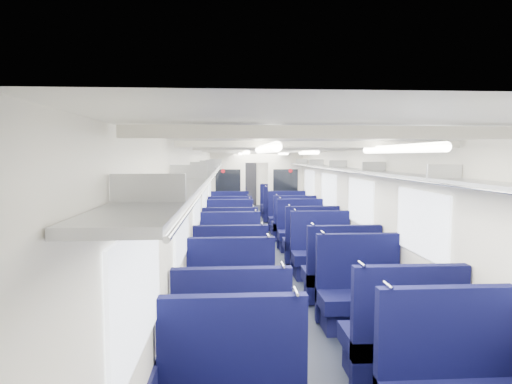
{
  "coord_description": "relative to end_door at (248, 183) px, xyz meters",
  "views": [
    {
      "loc": [
        -0.85,
        -9.97,
        2.2
      ],
      "look_at": [
        -0.11,
        1.55,
        1.22
      ],
      "focal_mm": 29.84,
      "sensor_mm": 36.0,
      "label": 1
    }
  ],
  "objects": [
    {
      "name": "luggage_rack_left",
      "position": [
        -1.21,
        -8.94,
        0.97
      ],
      "size": [
        0.36,
        17.4,
        0.18
      ],
      "color": "#B2B5BA",
      "rests_on": "wall_left"
    },
    {
      "name": "seat_12",
      "position": [
        -0.83,
        -10.44,
        -0.62
      ],
      "size": [
        1.1,
        0.61,
        1.22
      ],
      "color": "#0C0E3B",
      "rests_on": "floor"
    },
    {
      "name": "seat_6",
      "position": [
        -0.83,
        -13.83,
        -0.62
      ],
      "size": [
        1.1,
        0.61,
        1.22
      ],
      "color": "#0C0E3B",
      "rests_on": "floor"
    },
    {
      "name": "seat_13",
      "position": [
        0.83,
        -10.32,
        -0.62
      ],
      "size": [
        1.1,
        0.61,
        1.22
      ],
      "color": "#0C0E3B",
      "rests_on": "floor"
    },
    {
      "name": "end_door",
      "position": [
        0.0,
        0.0,
        0.0
      ],
      "size": [
        0.75,
        0.06,
        2.0
      ],
      "primitive_type": "cube",
      "color": "black",
      "rests_on": "floor"
    },
    {
      "name": "seat_5",
      "position": [
        0.83,
        -14.99,
        -0.62
      ],
      "size": [
        1.1,
        0.61,
        1.22
      ],
      "color": "#0C0E3B",
      "rests_on": "floor"
    },
    {
      "name": "seat_8",
      "position": [
        -0.83,
        -12.6,
        -0.62
      ],
      "size": [
        1.1,
        0.61,
        1.22
      ],
      "color": "#0C0E3B",
      "rests_on": "floor"
    },
    {
      "name": "seat_10",
      "position": [
        -0.83,
        -11.39,
        -0.62
      ],
      "size": [
        1.1,
        0.61,
        1.22
      ],
      "color": "#0C0E3B",
      "rests_on": "floor"
    },
    {
      "name": "seat_11",
      "position": [
        0.83,
        -11.37,
        -0.62
      ],
      "size": [
        1.1,
        0.61,
        1.22
      ],
      "color": "#0C0E3B",
      "rests_on": "floor"
    },
    {
      "name": "seat_7",
      "position": [
        0.83,
        -13.67,
        -0.62
      ],
      "size": [
        1.1,
        0.61,
        1.22
      ],
      "color": "#0C0E3B",
      "rests_on": "floor"
    },
    {
      "name": "seat_9",
      "position": [
        0.83,
        -12.71,
        -0.62
      ],
      "size": [
        1.1,
        0.61,
        1.22
      ],
      "color": "#0C0E3B",
      "rests_on": "floor"
    },
    {
      "name": "wall_far",
      "position": [
        0.0,
        0.06,
        0.18
      ],
      "size": [
        2.8,
        0.02,
        2.35
      ],
      "primitive_type": "cube",
      "color": "silver",
      "rests_on": "floor"
    },
    {
      "name": "seat_20",
      "position": [
        -0.83,
        -4.79,
        -0.62
      ],
      "size": [
        1.1,
        0.61,
        1.22
      ],
      "color": "#0C0E3B",
      "rests_on": "floor"
    },
    {
      "name": "wall_right",
      "position": [
        1.4,
        -8.94,
        0.18
      ],
      "size": [
        0.02,
        18.0,
        2.35
      ],
      "primitive_type": "cube",
      "color": "silver",
      "rests_on": "floor"
    },
    {
      "name": "seat_17",
      "position": [
        0.83,
        -8.02,
        -0.62
      ],
      "size": [
        1.1,
        0.61,
        1.22
      ],
      "color": "#0C0E3B",
      "rests_on": "floor"
    },
    {
      "name": "seat_23",
      "position": [
        0.83,
        -3.74,
        -0.62
      ],
      "size": [
        1.1,
        0.61,
        1.22
      ],
      "color": "#0C0E3B",
      "rests_on": "floor"
    },
    {
      "name": "seat_21",
      "position": [
        0.83,
        -4.84,
        -0.62
      ],
      "size": [
        1.1,
        0.61,
        1.22
      ],
      "color": "#0C0E3B",
      "rests_on": "floor"
    },
    {
      "name": "ceiling_fittings",
      "position": [
        0.0,
        -9.2,
        1.29
      ],
      "size": [
        2.7,
        16.06,
        0.11
      ],
      "color": "silver",
      "rests_on": "ceiling"
    },
    {
      "name": "bulkhead",
      "position": [
        -0.0,
        -6.01,
        0.23
      ],
      "size": [
        2.8,
        0.1,
        2.35
      ],
      "color": "silver",
      "rests_on": "floor"
    },
    {
      "name": "seat_14",
      "position": [
        -0.83,
        -9.16,
        -0.62
      ],
      "size": [
        1.1,
        0.61,
        1.22
      ],
      "color": "#0C0E3B",
      "rests_on": "floor"
    },
    {
      "name": "luggage_rack_right",
      "position": [
        1.21,
        -8.94,
        0.97
      ],
      "size": [
        0.36,
        17.4,
        0.18
      ],
      "color": "#B2B5BA",
      "rests_on": "wall_right"
    },
    {
      "name": "wall_left",
      "position": [
        -1.4,
        -8.94,
        0.18
      ],
      "size": [
        0.02,
        18.0,
        2.35
      ],
      "primitive_type": "cube",
      "color": "silver",
      "rests_on": "floor"
    },
    {
      "name": "windows",
      "position": [
        0.0,
        -9.4,
        0.42
      ],
      "size": [
        2.78,
        15.6,
        0.75
      ],
      "color": "white",
      "rests_on": "wall_left"
    },
    {
      "name": "seat_15",
      "position": [
        0.83,
        -9.15,
        -0.62
      ],
      "size": [
        1.1,
        0.61,
        1.22
      ],
      "color": "#0C0E3B",
      "rests_on": "floor"
    },
    {
      "name": "seat_18",
      "position": [
        -0.83,
        -6.84,
        -0.62
      ],
      "size": [
        1.1,
        0.61,
        1.22
      ],
      "color": "#0C0E3B",
      "rests_on": "floor"
    },
    {
      "name": "seat_16",
      "position": [
        -0.83,
        -8.1,
        -0.62
      ],
      "size": [
        1.1,
        0.61,
        1.22
      ],
      "color": "#0C0E3B",
      "rests_on": "floor"
    },
    {
      "name": "seat_19",
      "position": [
        0.83,
        -6.89,
        -0.62
      ],
      "size": [
        1.1,
        0.61,
        1.22
      ],
      "color": "#0C0E3B",
      "rests_on": "floor"
    },
    {
      "name": "floor",
      "position": [
        0.0,
        -8.94,
        -1.0
      ],
      "size": [
        2.8,
        18.0,
        0.01
      ],
      "primitive_type": "cube",
      "color": "black",
      "rests_on": "ground"
    },
    {
      "name": "dado_left",
      "position": [
        -1.39,
        -8.94,
        -0.65
      ],
      "size": [
        0.03,
        17.9,
        0.7
      ],
      "primitive_type": "cube",
      "color": "black",
      "rests_on": "floor"
    },
    {
      "name": "dado_right",
      "position": [
        1.39,
        -8.94,
        -0.65
      ],
      "size": [
        0.03,
        17.9,
        0.7
      ],
      "primitive_type": "cube",
      "color": "black",
      "rests_on": "floor"
    },
    {
      "name": "ceiling",
      "position": [
        0.0,
        -8.94,
        1.35
      ],
      "size": [
        2.8,
        18.0,
        0.01
      ],
      "primitive_type": "cube",
      "color": "white",
      "rests_on": "wall_left"
    },
    {
      "name": "seat_4",
      "position": [
        -0.83,
        -14.97,
        -0.62
      ],
      "size": [
        1.1,
        0.61,
        1.22
      ],
      "color": "#0C0E3B",
      "rests_on": "floor"
    },
    {
      "name": "seat_22",
      "position": [
        -0.83,
        -3.57,
        -0.62
      ],
      "size": [
        1.1,
        0.61,
        1.22
      ],
      "color": "#0C0E3B",
      "rests_on": "floor"
    }
  ]
}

